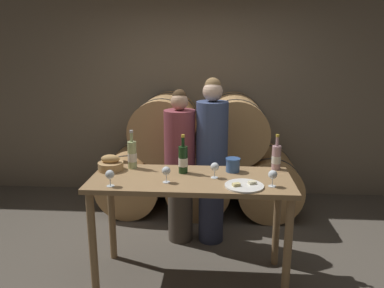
{
  "coord_description": "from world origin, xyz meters",
  "views": [
    {
      "loc": [
        0.21,
        -2.89,
        1.95
      ],
      "look_at": [
        0.0,
        0.13,
        1.17
      ],
      "focal_mm": 35.0,
      "sensor_mm": 36.0,
      "label": 1
    }
  ],
  "objects": [
    {
      "name": "barrel_stack",
      "position": [
        0.0,
        1.52,
        0.64
      ],
      "size": [
        2.4,
        0.97,
        1.42
      ],
      "color": "tan",
      "rests_on": "ground_plane"
    },
    {
      "name": "wine_glass_far_left",
      "position": [
        -0.6,
        -0.24,
        1.02
      ],
      "size": [
        0.07,
        0.07,
        0.13
      ],
      "color": "white",
      "rests_on": "tasting_table"
    },
    {
      "name": "wine_glass_center",
      "position": [
        0.19,
        0.01,
        1.02
      ],
      "size": [
        0.07,
        0.07,
        0.13
      ],
      "color": "white",
      "rests_on": "tasting_table"
    },
    {
      "name": "bread_basket",
      "position": [
        -0.71,
        0.15,
        0.98
      ],
      "size": [
        0.22,
        0.22,
        0.14
      ],
      "color": "tan",
      "rests_on": "tasting_table"
    },
    {
      "name": "wine_glass_right",
      "position": [
        0.63,
        -0.16,
        1.02
      ],
      "size": [
        0.07,
        0.07,
        0.13
      ],
      "color": "white",
      "rests_on": "tasting_table"
    },
    {
      "name": "tasting_table",
      "position": [
        0.0,
        0.0,
        0.79
      ],
      "size": [
        1.64,
        0.66,
        0.92
      ],
      "color": "#99754C",
      "rests_on": "ground_plane"
    },
    {
      "name": "ground_plane",
      "position": [
        0.0,
        0.0,
        0.0
      ],
      "size": [
        10.0,
        10.0,
        0.0
      ],
      "primitive_type": "plane",
      "color": "#564F44"
    },
    {
      "name": "wine_glass_left",
      "position": [
        -0.19,
        -0.13,
        1.02
      ],
      "size": [
        0.07,
        0.07,
        0.13
      ],
      "color": "white",
      "rests_on": "tasting_table"
    },
    {
      "name": "blue_crock",
      "position": [
        0.35,
        0.18,
        0.99
      ],
      "size": [
        0.13,
        0.13,
        0.12
      ],
      "color": "#335693",
      "rests_on": "tasting_table"
    },
    {
      "name": "person_right",
      "position": [
        0.16,
        0.68,
        0.87
      ],
      "size": [
        0.31,
        0.31,
        1.68
      ],
      "color": "#2D334C",
      "rests_on": "ground_plane"
    },
    {
      "name": "wine_bottle_rose",
      "position": [
        0.73,
        0.27,
        1.03
      ],
      "size": [
        0.08,
        0.08,
        0.31
      ],
      "color": "#BC8E93",
      "rests_on": "tasting_table"
    },
    {
      "name": "wine_bottle_red",
      "position": [
        -0.07,
        0.12,
        1.04
      ],
      "size": [
        0.08,
        0.08,
        0.33
      ],
      "color": "#193819",
      "rests_on": "tasting_table"
    },
    {
      "name": "wine_bottle_white",
      "position": [
        -0.53,
        0.22,
        1.05
      ],
      "size": [
        0.08,
        0.08,
        0.34
      ],
      "color": "#ADBC7F",
      "rests_on": "tasting_table"
    },
    {
      "name": "stone_wall_back",
      "position": [
        0.0,
        2.13,
        1.6
      ],
      "size": [
        10.0,
        0.12,
        3.2
      ],
      "color": "gray",
      "rests_on": "ground_plane"
    },
    {
      "name": "person_left",
      "position": [
        -0.16,
        0.68,
        0.8
      ],
      "size": [
        0.31,
        0.31,
        1.57
      ],
      "color": "#4C4238",
      "rests_on": "ground_plane"
    },
    {
      "name": "cheese_plate",
      "position": [
        0.42,
        -0.18,
        0.93
      ],
      "size": [
        0.3,
        0.3,
        0.04
      ],
      "color": "white",
      "rests_on": "tasting_table"
    }
  ]
}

